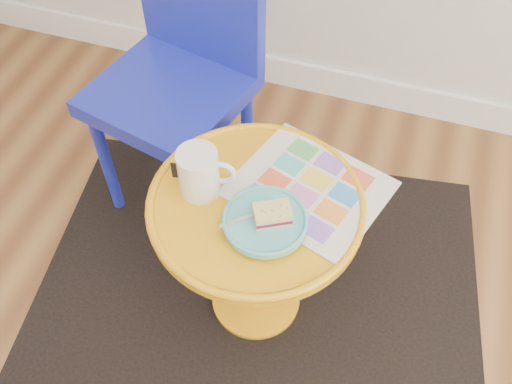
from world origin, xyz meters
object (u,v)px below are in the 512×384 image
(side_table, at_px, (256,235))
(newspaper, at_px, (309,188))
(chair, at_px, (182,64))
(mug, at_px, (200,172))
(plate, at_px, (265,221))

(side_table, relative_size, newspaper, 1.51)
(side_table, xyz_separation_m, chair, (-0.34, 0.37, 0.16))
(mug, xyz_separation_m, plate, (0.17, -0.05, -0.05))
(chair, bearing_deg, side_table, -34.28)
(side_table, height_order, plate, plate)
(newspaper, height_order, mug, mug)
(newspaper, xyz_separation_m, mug, (-0.24, -0.08, 0.06))
(newspaper, bearing_deg, side_table, -125.89)
(chair, bearing_deg, newspaper, -20.13)
(side_table, height_order, mug, mug)
(plate, bearing_deg, mug, 162.80)
(chair, height_order, plate, chair)
(mug, bearing_deg, plate, -28.37)
(side_table, distance_m, mug, 0.24)
(chair, distance_m, mug, 0.43)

